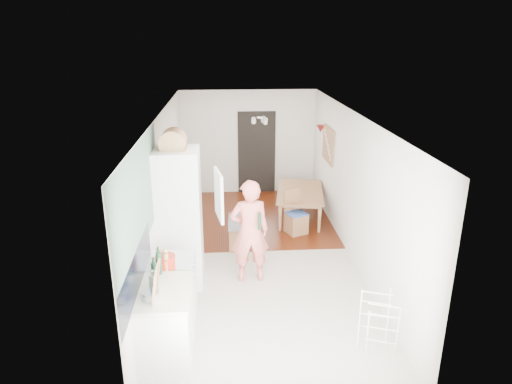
{
  "coord_description": "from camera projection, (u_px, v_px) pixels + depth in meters",
  "views": [
    {
      "loc": [
        -0.55,
        -7.21,
        3.71
      ],
      "look_at": [
        -0.04,
        0.2,
        1.14
      ],
      "focal_mm": 32.0,
      "sensor_mm": 36.0,
      "label": 1
    }
  ],
  "objects": [
    {
      "name": "room_shell",
      "position": [
        259.0,
        189.0,
        7.63
      ],
      "size": [
        3.2,
        7.0,
        2.5
      ],
      "primitive_type": null,
      "color": "silver",
      "rests_on": "ground"
    },
    {
      "name": "floor",
      "position": [
        259.0,
        256.0,
        8.04
      ],
      "size": [
        3.2,
        7.0,
        0.01
      ],
      "primitive_type": "cube",
      "color": "#BFB2A2",
      "rests_on": "ground"
    },
    {
      "name": "chopping_boards",
      "position": [
        156.0,
        282.0,
        5.03
      ],
      "size": [
        0.08,
        0.3,
        0.41
      ],
      "primitive_type": null,
      "rotation": [
        0.0,
        0.0,
        0.13
      ],
      "color": "tan",
      "rests_on": "worktop"
    },
    {
      "name": "tile_splashback",
      "position": [
        137.0,
        273.0,
        5.16
      ],
      "size": [
        0.02,
        1.9,
        0.5
      ],
      "primitive_type": "cube",
      "color": "black",
      "rests_on": "room_shell"
    },
    {
      "name": "stool",
      "position": [
        240.0,
        238.0,
        8.24
      ],
      "size": [
        0.38,
        0.38,
        0.44
      ],
      "primitive_type": null,
      "rotation": [
        0.0,
        0.0,
        -0.14
      ],
      "color": "#966841",
      "rests_on": "floor"
    },
    {
      "name": "grey_drape",
      "position": [
        240.0,
        222.0,
        8.14
      ],
      "size": [
        0.44,
        0.44,
        0.19
      ],
      "primitive_type": "cube",
      "rotation": [
        0.0,
        0.0,
        -0.04
      ],
      "color": "gray",
      "rests_on": "stool"
    },
    {
      "name": "wood_floor_overlay",
      "position": [
        253.0,
        217.0,
        9.79
      ],
      "size": [
        3.2,
        3.3,
        0.01
      ],
      "primitive_type": "cube",
      "color": "#5E1C0B",
      "rests_on": "room_shell"
    },
    {
      "name": "dining_table",
      "position": [
        301.0,
        207.0,
        9.67
      ],
      "size": [
        1.01,
        1.54,
        0.5
      ],
      "primitive_type": "imported",
      "rotation": [
        0.0,
        0.0,
        1.41
      ],
      "color": "#966841",
      "rests_on": "floor"
    },
    {
      "name": "cooker_top",
      "position": [
        171.0,
        261.0,
        5.97
      ],
      "size": [
        0.6,
        0.6,
        0.04
      ],
      "primitive_type": "cube",
      "color": "silver",
      "rests_on": "room_shell"
    },
    {
      "name": "drying_rack",
      "position": [
        378.0,
        325.0,
        5.54
      ],
      "size": [
        0.47,
        0.45,
        0.74
      ],
      "primitive_type": null,
      "rotation": [
        0.0,
        0.0,
        -0.34
      ],
      "color": "white",
      "rests_on": "floor"
    },
    {
      "name": "pepper_mill_front",
      "position": [
        166.0,
        262.0,
        5.66
      ],
      "size": [
        0.08,
        0.08,
        0.24
      ],
      "primitive_type": "cylinder",
      "rotation": [
        0.0,
        0.0,
        -0.25
      ],
      "color": "tan",
      "rests_on": "worktop"
    },
    {
      "name": "bottle_c",
      "position": [
        153.0,
        283.0,
        5.19
      ],
      "size": [
        0.1,
        0.1,
        0.22
      ],
      "primitive_type": "cylinder",
      "rotation": [
        0.0,
        0.0,
        0.18
      ],
      "color": "silver",
      "rests_on": "worktop"
    },
    {
      "name": "pepper_mill_back",
      "position": [
        160.0,
        260.0,
        5.71
      ],
      "size": [
        0.07,
        0.07,
        0.23
      ],
      "primitive_type": "cylinder",
      "rotation": [
        0.0,
        0.0,
        0.06
      ],
      "color": "tan",
      "rests_on": "worktop"
    },
    {
      "name": "red_casserole",
      "position": [
        165.0,
        261.0,
        5.76
      ],
      "size": [
        0.3,
        0.3,
        0.15
      ],
      "primitive_type": "cylinder",
      "rotation": [
        0.0,
        0.0,
        0.21
      ],
      "color": "red",
      "rests_on": "cooker_top"
    },
    {
      "name": "fridge_interior",
      "position": [
        199.0,
        189.0,
        6.74
      ],
      "size": [
        0.02,
        0.52,
        0.66
      ],
      "primitive_type": "cube",
      "color": "white",
      "rests_on": "room_shell"
    },
    {
      "name": "held_bottle",
      "position": [
        259.0,
        221.0,
        6.82
      ],
      "size": [
        0.06,
        0.06,
        0.26
      ],
      "primitive_type": "cylinder",
      "color": "#1C3D23",
      "rests_on": "person"
    },
    {
      "name": "bottle_a",
      "position": [
        154.0,
        274.0,
        5.32
      ],
      "size": [
        0.08,
        0.08,
        0.28
      ],
      "primitive_type": "cylinder",
      "rotation": [
        0.0,
        0.0,
        -0.33
      ],
      "color": "#1C3D23",
      "rests_on": "worktop"
    },
    {
      "name": "pinboard_frame",
      "position": [
        328.0,
        145.0,
        9.43
      ],
      "size": [
        0.0,
        0.94,
        0.74
      ],
      "primitive_type": "cube",
      "color": "#966841",
      "rests_on": "room_shell"
    },
    {
      "name": "bottle_b",
      "position": [
        159.0,
        263.0,
        5.57
      ],
      "size": [
        0.08,
        0.08,
        0.29
      ],
      "primitive_type": "cylinder",
      "rotation": [
        0.0,
        0.0,
        0.33
      ],
      "color": "#1C3D23",
      "rests_on": "worktop"
    },
    {
      "name": "base_cabinet",
      "position": [
        166.0,
        326.0,
        5.42
      ],
      "size": [
        0.6,
        0.9,
        0.86
      ],
      "primitive_type": "cube",
      "color": "white",
      "rests_on": "room_shell"
    },
    {
      "name": "dining_chair",
      "position": [
        296.0,
        213.0,
        8.85
      ],
      "size": [
        0.47,
        0.47,
        0.86
      ],
      "primitive_type": null,
      "rotation": [
        0.0,
        0.0,
        0.39
      ],
      "color": "#966841",
      "rests_on": "floor"
    },
    {
      "name": "pinboard",
      "position": [
        328.0,
        145.0,
        9.43
      ],
      "size": [
        0.03,
        0.9,
        0.7
      ],
      "primitive_type": "cube",
      "color": "tan",
      "rests_on": "room_shell"
    },
    {
      "name": "sage_wall_panel",
      "position": [
        140.0,
        199.0,
        5.45
      ],
      "size": [
        0.02,
        3.0,
        1.3
      ],
      "primitive_type": "cube",
      "color": "slate",
      "rests_on": "room_shell"
    },
    {
      "name": "bread_bin",
      "position": [
        173.0,
        142.0,
        6.52
      ],
      "size": [
        0.43,
        0.42,
        0.21
      ],
      "primitive_type": null,
      "rotation": [
        0.0,
        0.0,
        0.12
      ],
      "color": "tan",
      "rests_on": "fridge_housing"
    },
    {
      "name": "fridge_housing",
      "position": [
        179.0,
        219.0,
        6.87
      ],
      "size": [
        0.66,
        0.66,
        2.15
      ],
      "primitive_type": "cube",
      "color": "white",
      "rests_on": "room_shell"
    },
    {
      "name": "worktop",
      "position": [
        164.0,
        292.0,
        5.26
      ],
      "size": [
        0.62,
        0.92,
        0.06
      ],
      "primitive_type": "cube",
      "color": "beige",
      "rests_on": "room_shell"
    },
    {
      "name": "range_cooker",
      "position": [
        173.0,
        292.0,
        6.12
      ],
      "size": [
        0.6,
        0.6,
        0.88
      ],
      "primitive_type": "cube",
      "color": "white",
      "rests_on": "room_shell"
    },
    {
      "name": "person",
      "position": [
        250.0,
        222.0,
        6.99
      ],
      "size": [
        0.75,
        0.52,
        1.96
      ],
      "primitive_type": "imported",
      "rotation": [
        0.0,
        0.0,
        3.21
      ],
      "color": "#F3746A",
      "rests_on": "floor"
    },
    {
      "name": "wall_sconce",
      "position": [
        321.0,
        129.0,
        9.97
      ],
      "size": [
        0.18,
        0.18,
        0.16
      ],
      "primitive_type": "cone",
      "color": "maroon",
      "rests_on": "room_shell"
    },
    {
      "name": "doorway_recess",
      "position": [
        257.0,
        153.0,
        11.01
      ],
      "size": [
        0.9,
        0.04,
        2.0
      ],
      "primitive_type": "cube",
      "color": "black",
      "rests_on": "room_shell"
    },
    {
      "name": "steel_pan",
      "position": [
        151.0,
        296.0,
        5.06
      ],
      "size": [
        0.22,
        0.22,
        0.09
      ],
      "primitive_type": "cylinder",
      "rotation": [
        0.0,
        0.0,
        -0.22
      ],
      "color": "silver",
      "rests_on": "worktop"
    },
    {
      "name": "fridge_door",
      "position": [
        219.0,
        195.0,
        6.48
      ],
      "size": [
        0.14,
        0.56,
        0.7
      ],
      "primitive_type": "cube",
      "rotation": [
        0.0,
        0.0,
        -1.4
      ],
      "color": "white",
      "rests_on": "room_shell"
    }
  ]
}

